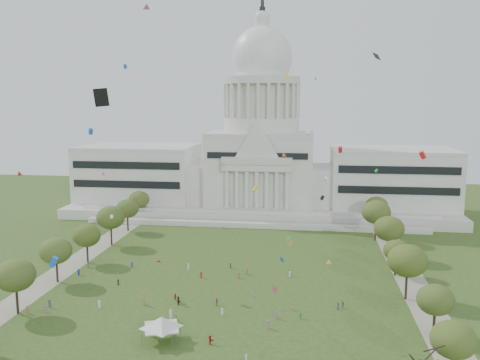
{
  "coord_description": "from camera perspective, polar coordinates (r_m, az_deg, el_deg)",
  "views": [
    {
      "loc": [
        20.16,
        -103.65,
        47.38
      ],
      "look_at": [
        0.0,
        45.0,
        24.0
      ],
      "focal_mm": 38.0,
      "sensor_mm": 36.0,
      "label": 1
    }
  ],
  "objects": [
    {
      "name": "path_left",
      "position": [
        157.32,
        -18.61,
        -9.14
      ],
      "size": [
        8.0,
        160.0,
        0.04
      ],
      "primitive_type": "cube",
      "color": "gray",
      "rests_on": "ground"
    },
    {
      "name": "person_5",
      "position": [
        123.48,
        -6.91,
        -13.29
      ],
      "size": [
        1.55,
        1.87,
        1.91
      ],
      "primitive_type": "imported",
      "rotation": [
        0.0,
        0.0,
        2.14
      ],
      "color": "#26262B",
      "rests_on": "ground"
    },
    {
      "name": "person_3",
      "position": [
        110.97,
        3.18,
        -15.89
      ],
      "size": [
        0.78,
        1.3,
        1.92
      ],
      "primitive_type": "imported",
      "rotation": [
        0.0,
        0.0,
        4.83
      ],
      "color": "#994C8C",
      "rests_on": "ground"
    },
    {
      "name": "row_tree_l_4",
      "position": [
        173.0,
        -14.32,
        -4.11
      ],
      "size": [
        9.29,
        9.29,
        13.21
      ],
      "color": "black",
      "rests_on": "ground"
    },
    {
      "name": "row_tree_l_2",
      "position": [
        142.8,
        -19.97,
        -7.49
      ],
      "size": [
        8.42,
        8.42,
        11.97
      ],
      "color": "black",
      "rests_on": "ground"
    },
    {
      "name": "event_tent",
      "position": [
        105.91,
        -8.83,
        -15.46
      ],
      "size": [
        11.55,
        11.55,
        5.09
      ],
      "color": "#4C4C4C",
      "rests_on": "ground"
    },
    {
      "name": "distant_crowd",
      "position": [
        131.65,
        -8.73,
        -11.94
      ],
      "size": [
        58.27,
        37.73,
        1.95
      ],
      "color": "olive",
      "rests_on": "ground"
    },
    {
      "name": "row_tree_r_3",
      "position": [
        145.92,
        17.12,
        -7.58
      ],
      "size": [
        7.01,
        7.01,
        9.98
      ],
      "color": "black",
      "rests_on": "ground"
    },
    {
      "name": "person_11",
      "position": [
        104.71,
        -3.36,
        -17.49
      ],
      "size": [
        1.74,
        1.69,
        1.88
      ],
      "primitive_type": "imported",
      "rotation": [
        0.0,
        0.0,
        2.4
      ],
      "color": "#B21E1E",
      "rests_on": "ground"
    },
    {
      "name": "person_6",
      "position": [
        98.4,
        0.7,
        -19.38
      ],
      "size": [
        0.63,
        0.87,
        1.64
      ],
      "primitive_type": "imported",
      "rotation": [
        0.0,
        0.0,
        1.71
      ],
      "color": "silver",
      "rests_on": "ground"
    },
    {
      "name": "kite_swarm",
      "position": [
        113.18,
        -3.63,
        1.34
      ],
      "size": [
        83.95,
        109.76,
        66.94
      ],
      "color": "green",
      "rests_on": "ground"
    },
    {
      "name": "row_tree_l_5",
      "position": [
        190.52,
        -12.54,
        -3.16
      ],
      "size": [
        8.33,
        8.33,
        11.85
      ],
      "color": "black",
      "rests_on": "ground"
    },
    {
      "name": "capitol",
      "position": [
        219.61,
        2.41,
        2.29
      ],
      "size": [
        160.0,
        64.5,
        91.3
      ],
      "color": "beige",
      "rests_on": "ground"
    },
    {
      "name": "row_tree_r_5",
      "position": [
        179.36,
        15.05,
        -3.5
      ],
      "size": [
        9.82,
        9.82,
        13.96
      ],
      "color": "black",
      "rests_on": "ground"
    },
    {
      "name": "row_tree_r_2",
      "position": [
        129.08,
        18.29,
        -8.59
      ],
      "size": [
        9.55,
        9.55,
        13.58
      ],
      "color": "black",
      "rests_on": "ground"
    },
    {
      "name": "person_0",
      "position": [
        122.27,
        10.95,
        -13.7
      ],
      "size": [
        0.88,
        0.94,
        1.61
      ],
      "primitive_type": "imported",
      "rotation": [
        0.0,
        0.0,
        5.34
      ],
      "color": "#4C4C51",
      "rests_on": "ground"
    },
    {
      "name": "row_tree_l_3",
      "position": [
        156.8,
        -16.84,
        -6.0
      ],
      "size": [
        8.12,
        8.12,
        11.55
      ],
      "color": "black",
      "rests_on": "ground"
    },
    {
      "name": "person_8",
      "position": [
        126.19,
        -7.29,
        -12.87
      ],
      "size": [
        0.86,
        0.6,
        1.62
      ],
      "primitive_type": "imported",
      "rotation": [
        0.0,
        0.0,
        2.99
      ],
      "color": "#B21E1E",
      "rests_on": "ground"
    },
    {
      "name": "ground",
      "position": [
        115.74,
        -3.11,
        -15.32
      ],
      "size": [
        400.0,
        400.0,
        0.0
      ],
      "primitive_type": "plane",
      "color": "#324A1B",
      "rests_on": "ground"
    },
    {
      "name": "big_bare_tree",
      "position": [
        86.83,
        19.73,
        -18.16
      ],
      "size": [
        6.0,
        5.0,
        12.8
      ],
      "color": "black",
      "rests_on": "ground"
    },
    {
      "name": "row_tree_r_4",
      "position": [
        160.24,
        16.39,
        -5.26
      ],
      "size": [
        9.19,
        9.19,
        13.06
      ],
      "color": "black",
      "rests_on": "ground"
    },
    {
      "name": "person_7",
      "position": [
        109.01,
        -9.88,
        -16.48
      ],
      "size": [
        0.87,
        0.85,
        1.92
      ],
      "primitive_type": "imported",
      "rotation": [
        0.0,
        0.0,
        3.86
      ],
      "color": "#B21E1E",
      "rests_on": "ground"
    },
    {
      "name": "person_9",
      "position": [
        116.26,
        6.84,
        -14.85
      ],
      "size": [
        1.03,
        1.06,
        1.51
      ],
      "primitive_type": "imported",
      "rotation": [
        0.0,
        0.0,
        0.82
      ],
      "color": "#33723F",
      "rests_on": "ground"
    },
    {
      "name": "row_tree_r_1",
      "position": [
        112.43,
        21.1,
        -12.45
      ],
      "size": [
        7.58,
        7.58,
        10.78
      ],
      "color": "black",
      "rests_on": "ground"
    },
    {
      "name": "person_2",
      "position": [
        123.15,
        11.5,
        -13.55
      ],
      "size": [
        0.86,
        0.64,
        1.59
      ],
      "primitive_type": "imported",
      "rotation": [
        0.0,
        0.0,
        0.23
      ],
      "color": "#33723F",
      "rests_on": "ground"
    },
    {
      "name": "person_10",
      "position": [
        126.97,
        1.42,
        -12.72
      ],
      "size": [
        0.71,
        0.91,
        1.36
      ],
      "primitive_type": "imported",
      "rotation": [
        0.0,
        0.0,
        1.17
      ],
      "color": "silver",
      "rests_on": "ground"
    },
    {
      "name": "row_tree_l_1",
      "position": [
        125.46,
        -23.91,
        -9.76
      ],
      "size": [
        8.86,
        8.86,
        12.59
      ],
      "color": "black",
      "rests_on": "ground"
    },
    {
      "name": "path_right",
      "position": [
        144.5,
        18.71,
        -10.76
      ],
      "size": [
        8.0,
        160.0,
        0.04
      ],
      "primitive_type": "cube",
      "color": "gray",
      "rests_on": "ground"
    },
    {
      "name": "row_tree_r_0",
      "position": [
        96.19,
        22.84,
        -16.21
      ],
      "size": [
        7.67,
        7.67,
        10.91
      ],
      "color": "black",
      "rests_on": "ground"
    },
    {
      "name": "person_4",
      "position": [
        122.04,
        -2.63,
        -13.49
      ],
      "size": [
        0.94,
        1.29,
        1.98
      ],
      "primitive_type": "imported",
      "rotation": [
        0.0,
        0.0,
        4.42
      ],
      "color": "#994C8C",
      "rests_on": "ground"
    },
    {
      "name": "row_tree_l_6",
      "position": [
        207.82,
        -11.25,
        -2.16
      ],
      "size": [
        8.19,
        8.19,
        11.64
      ],
      "color": "black",
      "rests_on": "ground"
    },
    {
      "name": "row_tree_r_6",
      "position": [
        197.37,
        15.1,
        -2.81
      ],
      "size": [
        8.42,
        8.42,
        11.97
      ],
      "color": "black",
      "rests_on": "ground"
    }
  ]
}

